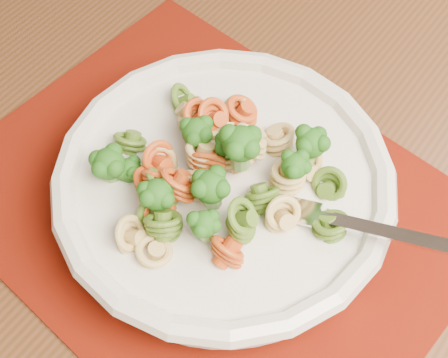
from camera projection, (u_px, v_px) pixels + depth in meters
The scene contains 5 objects.
dining_table at pixel (188, 196), 0.65m from camera, with size 1.45×0.97×0.73m.
placemat at pixel (210, 206), 0.53m from camera, with size 0.41×0.32×0.00m, color #5A0E03.
pasta_bowl at pixel (224, 185), 0.50m from camera, with size 0.27×0.27×0.05m.
pasta_broccoli_heap at pixel (224, 175), 0.49m from camera, with size 0.23×0.23×0.06m, color tan, non-canonical shape.
fork at pixel (302, 212), 0.47m from camera, with size 0.19×0.02×0.01m, color silver, non-canonical shape.
Camera 1 is at (-0.48, -0.45, 1.19)m, focal length 50.00 mm.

